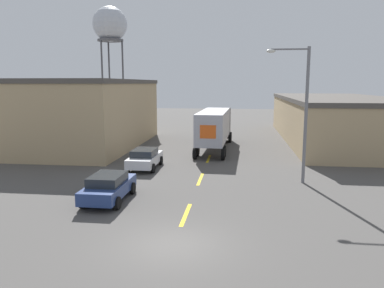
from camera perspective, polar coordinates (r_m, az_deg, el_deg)
name	(u,v)px	position (r m, az deg, el deg)	size (l,w,h in m)	color
ground_plane	(173,245)	(15.08, -2.87, -15.13)	(160.00, 160.00, 0.00)	#4C4947
road_centerline	(200,179)	(24.67, 1.27, -5.37)	(0.20, 16.65, 0.01)	gold
warehouse_left	(84,113)	(38.94, -16.16, 4.57)	(11.07, 18.29, 6.60)	tan
warehouse_right	(336,119)	(43.73, 21.03, 3.60)	(11.02, 27.19, 4.80)	tan
semi_truck	(215,125)	(35.79, 3.58, 2.88)	(2.98, 12.35, 3.75)	black
parked_car_left_far	(145,158)	(27.81, -7.20, -2.14)	(2.03, 4.37, 1.46)	silver
parked_car_left_near	(109,187)	(20.54, -12.61, -6.37)	(2.03, 4.37, 1.46)	navy
water_tower	(110,26)	(64.37, -12.40, 17.22)	(5.51, 5.51, 18.40)	#47474C
street_lamp	(301,106)	(24.04, 16.34, 5.63)	(2.63, 0.32, 8.41)	slate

